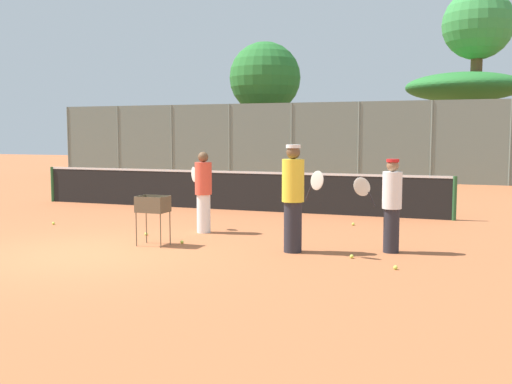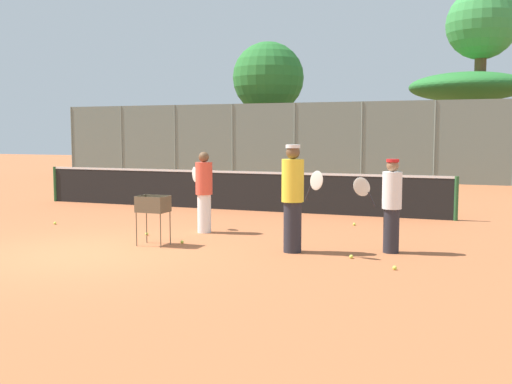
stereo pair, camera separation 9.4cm
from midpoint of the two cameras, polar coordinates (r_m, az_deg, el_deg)
The scene contains 17 objects.
ground_plane at distance 10.87m, azimuth -15.85°, elevation -5.68°, with size 80.00×80.00×0.00m, color #B26038.
tennis_net at distance 16.41m, azimuth -2.30°, elevation 0.24°, with size 11.88×0.10×1.07m.
back_fence at distance 26.76m, azimuth 6.93°, elevation 4.79°, with size 27.48×0.08×3.47m.
tree_0 at distance 30.07m, azimuth 19.61°, elevation 9.28°, with size 5.39×5.39×4.93m.
tree_1 at distance 30.50m, azimuth 1.26°, elevation 10.74°, with size 3.57×3.57×6.66m.
tree_2 at distance 31.63m, azimuth 20.78°, elevation 14.40°, with size 3.37×3.37×9.01m.
player_white_outfit at distance 10.48m, azimuth 3.80°, elevation -0.46°, with size 0.88×0.57×1.89m.
player_red_cap at distance 10.71m, azimuth 12.99°, elevation -1.15°, with size 0.87×0.38×1.64m.
player_yellow_shirt at distance 12.63m, azimuth -4.77°, elevation 0.08°, with size 0.73×0.68×1.71m.
ball_cart at distance 11.29m, azimuth -9.46°, elevation -1.54°, with size 0.56×0.41×0.93m.
tennis_ball_0 at distance 12.49m, azimuth -10.14°, elevation -3.95°, with size 0.07×0.07×0.07m, color #D1E54C.
tennis_ball_2 at distance 9.49m, azimuth 13.35°, elevation -7.04°, with size 0.07×0.07×0.07m, color #D1E54C.
tennis_ball_3 at distance 14.52m, azimuth -18.42°, elevation -2.83°, with size 0.07×0.07×0.07m, color #D1E54C.
tennis_ball_5 at distance 13.79m, azimuth 9.53°, elevation -3.05°, with size 0.07×0.07×0.07m, color #D1E54C.
tennis_ball_7 at distance 11.48m, azimuth -6.82°, elevation -4.74°, with size 0.07×0.07×0.07m, color #D1E54C.
tennis_ball_8 at distance 10.19m, azimuth 9.32°, elevation -6.09°, with size 0.07×0.07×0.07m, color #D1E54C.
parked_car at distance 29.97m, azimuth 6.37°, elevation 2.82°, with size 4.20×1.70×1.60m.
Camera 2 is at (6.43, -8.53, 2.08)m, focal length 42.00 mm.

